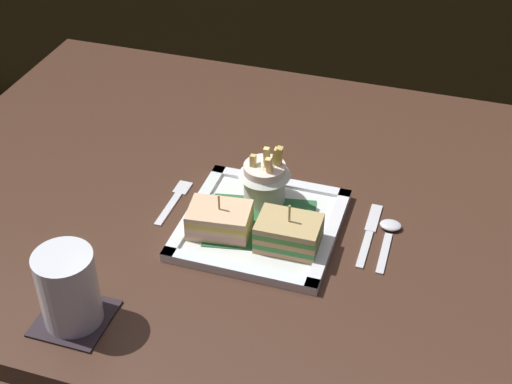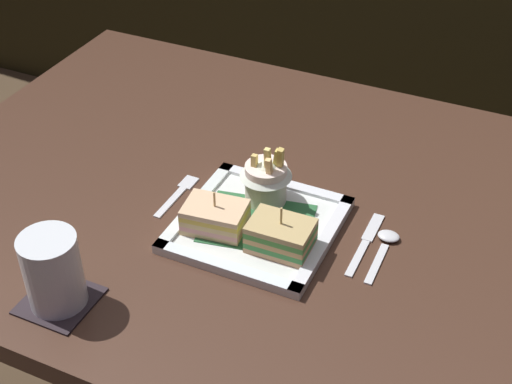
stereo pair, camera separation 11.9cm
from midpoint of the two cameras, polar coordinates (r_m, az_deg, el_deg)
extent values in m
cube|color=#432A1E|center=(1.26, 2.59, -1.03)|extent=(1.20, 0.89, 0.04)
cylinder|color=#473210|center=(1.95, -7.84, 0.68)|extent=(0.07, 0.07, 0.70)
cube|color=white|center=(1.18, 3.01, -2.76)|extent=(0.25, 0.25, 0.01)
cube|color=#296236|center=(1.17, 3.02, -2.54)|extent=(0.19, 0.16, 0.00)
cube|color=white|center=(1.10, 0.77, -5.89)|extent=(0.25, 0.02, 0.01)
cube|color=white|center=(1.26, 4.98, 0.53)|extent=(0.25, 0.02, 0.01)
cube|color=white|center=(1.21, -1.92, -1.03)|extent=(0.02, 0.25, 0.01)
cube|color=white|center=(1.15, 8.24, -3.95)|extent=(0.02, 0.25, 0.01)
cube|color=#DFB57A|center=(1.16, -0.24, -2.74)|extent=(0.10, 0.08, 0.01)
cube|color=#E29A90|center=(1.16, -0.24, -2.41)|extent=(0.10, 0.08, 0.01)
cube|color=#DEB87A|center=(1.15, -0.25, -2.07)|extent=(0.10, 0.08, 0.01)
cube|color=gold|center=(1.15, -0.25, -1.73)|extent=(0.10, 0.08, 0.01)
cube|color=#E5BB8D|center=(1.14, -0.25, -1.39)|extent=(0.10, 0.08, 0.01)
cylinder|color=tan|center=(1.14, -0.25, -1.56)|extent=(0.00, 0.00, 0.07)
cube|color=tan|center=(1.13, 4.93, -4.26)|extent=(0.10, 0.07, 0.01)
cube|color=#428F47|center=(1.12, 4.96, -3.90)|extent=(0.10, 0.07, 0.01)
cube|color=tan|center=(1.12, 4.98, -3.53)|extent=(0.10, 0.07, 0.01)
cube|color=#4D963F|center=(1.11, 5.01, -3.15)|extent=(0.10, 0.07, 0.01)
cube|color=tan|center=(1.11, 5.03, -2.77)|extent=(0.10, 0.07, 0.01)
cylinder|color=tan|center=(1.11, 5.02, -2.94)|extent=(0.00, 0.00, 0.08)
cylinder|color=silver|center=(1.20, 3.60, 0.57)|extent=(0.07, 0.07, 0.07)
cone|color=silver|center=(1.18, 3.66, 1.79)|extent=(0.09, 0.09, 0.03)
cube|color=#D7B764|center=(1.18, 2.75, 1.71)|extent=(0.01, 0.01, 0.05)
cube|color=#F1DA78|center=(1.17, 3.83, 1.83)|extent=(0.01, 0.01, 0.07)
cube|color=#D9B759|center=(1.18, 4.79, 2.07)|extent=(0.02, 0.02, 0.07)
cube|color=#F8CC80|center=(1.17, 3.99, 1.28)|extent=(0.01, 0.01, 0.06)
cube|color=#E5CF63|center=(1.18, 4.47, 2.12)|extent=(0.02, 0.03, 0.07)
cube|color=black|center=(1.08, -11.97, -8.41)|extent=(0.10, 0.10, 0.00)
cylinder|color=silver|center=(1.04, -12.38, -6.14)|extent=(0.08, 0.08, 0.11)
cylinder|color=silver|center=(1.06, -12.19, -7.16)|extent=(0.07, 0.07, 0.06)
cube|color=silver|center=(1.23, -3.96, -0.91)|extent=(0.01, 0.09, 0.00)
cube|color=silver|center=(1.28, -2.63, 0.64)|extent=(0.02, 0.04, 0.00)
cube|color=silver|center=(1.14, 10.86, -5.20)|extent=(0.01, 0.09, 0.00)
cube|color=silver|center=(1.20, 11.89, -2.86)|extent=(0.02, 0.07, 0.00)
cube|color=silver|center=(1.14, 12.33, -5.61)|extent=(0.01, 0.09, 0.00)
ellipsoid|color=silver|center=(1.19, 13.12, -3.47)|extent=(0.04, 0.03, 0.01)
camera|label=1|loc=(0.06, -87.14, 2.18)|focal=51.50mm
camera|label=2|loc=(0.06, 92.86, -2.18)|focal=51.50mm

